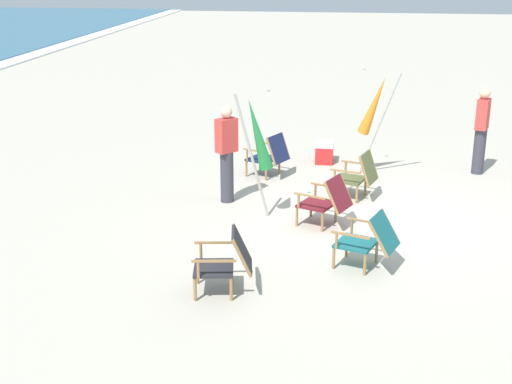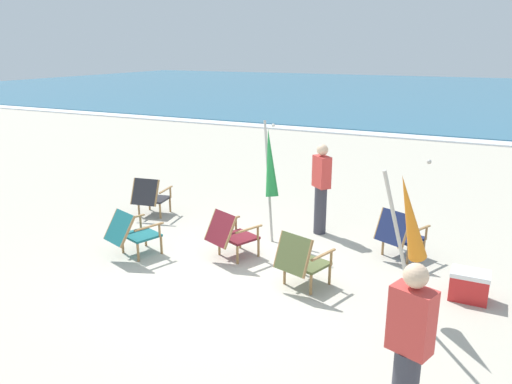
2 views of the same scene
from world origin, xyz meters
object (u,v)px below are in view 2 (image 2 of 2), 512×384
Objects in this scene: beach_chair_mid_center at (231,233)px; cooler_box at (469,285)px; beach_chair_back_right at (399,233)px; umbrella_furled_green at (270,164)px; beach_chair_far_center at (301,259)px; beach_chair_front_left at (131,232)px; person_by_waterline at (321,188)px; beach_chair_front_right at (150,196)px; umbrella_furled_orange at (410,220)px; person_near_chairs at (408,353)px.

beach_chair_mid_center reaches higher than cooler_box.
umbrella_furled_green is at bearing -178.11° from beach_chair_back_right.
beach_chair_far_center is at bearing -122.25° from beach_chair_back_right.
person_by_waterline is (2.36, 2.31, 0.42)m from beach_chair_front_left.
beach_chair_front_right reaches higher than cooler_box.
beach_chair_back_right is 1.63m from person_by_waterline.
beach_chair_front_left is at bearing -156.96° from beach_chair_mid_center.
beach_chair_back_right is 2.65m from beach_chair_mid_center.
umbrella_furled_orange is 4.09× the size of cooler_box.
beach_chair_front_right is 1.64× the size of cooler_box.
person_near_chairs is (4.59, -2.08, 0.42)m from beach_chair_front_left.
umbrella_furled_orange is at bearing -1.24° from beach_chair_front_left.
beach_chair_far_center is 0.41× the size of umbrella_furled_orange.
umbrella_furled_orange is 1.23× the size of person_by_waterline.
person_near_chairs is 2.99m from cooler_box.
beach_chair_back_right is 2.38m from umbrella_furled_green.
umbrella_furled_green reaches higher than umbrella_furled_orange.
umbrella_furled_green is 3.16m from umbrella_furled_orange.
beach_chair_front_right is 4.79m from beach_chair_back_right.
beach_chair_back_right reaches higher than cooler_box.
person_by_waterline is (-0.46, 2.16, 0.41)m from beach_chair_far_center.
person_near_chairs reaches higher than beach_chair_mid_center.
beach_chair_front_right is 5.97m from cooler_box.
umbrella_furled_green is at bearing 46.19° from beach_chair_front_left.
beach_chair_front_left is at bearing -176.83° from beach_chair_far_center.
cooler_box is at bearing -14.95° from umbrella_furled_green.
beach_chair_front_left reaches higher than cooler_box.
person_by_waterline reaches higher than cooler_box.
umbrella_furled_orange is at bearing -9.85° from beach_chair_far_center.
cooler_box is at bearing 52.22° from umbrella_furled_orange.
cooler_box is at bearing 83.11° from person_near_chairs.
beach_chair_front_left is 4.23m from beach_chair_back_right.
umbrella_furled_orange is at bearing -19.24° from beach_chair_front_right.
beach_chair_front_right reaches higher than beach_chair_mid_center.
beach_chair_back_right reaches higher than beach_chair_front_left.
umbrella_furled_orange is 1.60m from cooler_box.
beach_chair_mid_center is (1.45, 0.62, 0.00)m from beach_chair_front_left.
person_by_waterline reaches higher than beach_chair_front_right.
beach_chair_front_right is 3.38m from person_by_waterline.
beach_chair_front_left is 1.58m from beach_chair_mid_center.
beach_chair_back_right is 3.95m from person_near_chairs.
beach_chair_far_center reaches higher than beach_chair_front_left.
cooler_box is (2.13, 0.67, -0.23)m from beach_chair_far_center.
beach_chair_back_right is 0.96× the size of beach_chair_mid_center.
umbrella_furled_orange is at bearing -51.98° from person_by_waterline.
beach_chair_front_right is 0.49× the size of person_near_chairs.
beach_chair_front_left is 0.45× the size of umbrella_furled_green.
beach_chair_front_right is at bearing 155.40° from beach_chair_mid_center.
beach_chair_front_left is 5.06m from person_near_chairs.
beach_chair_far_center is 0.40× the size of umbrella_furled_green.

